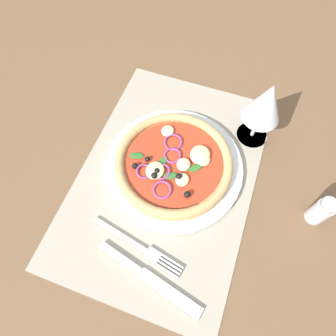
{
  "coord_description": "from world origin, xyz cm",
  "views": [
    {
      "loc": [
        23.25,
        8.55,
        52.09
      ],
      "look_at": [
        -0.62,
        0.0,
        2.59
      ],
      "focal_mm": 31.4,
      "sensor_mm": 36.0,
      "label": 1
    }
  ],
  "objects_px": {
    "pizza": "(174,163)",
    "wine_glass": "(266,104)",
    "knife": "(150,279)",
    "plate": "(174,167)",
    "fork": "(141,248)",
    "pepper_shaker": "(321,211)"
  },
  "relations": [
    {
      "from": "knife",
      "to": "pepper_shaker",
      "type": "height_order",
      "value": "pepper_shaker"
    },
    {
      "from": "plate",
      "to": "knife",
      "type": "height_order",
      "value": "plate"
    },
    {
      "from": "plate",
      "to": "knife",
      "type": "relative_size",
      "value": 1.36
    },
    {
      "from": "pizza",
      "to": "knife",
      "type": "height_order",
      "value": "pizza"
    },
    {
      "from": "pizza",
      "to": "knife",
      "type": "bearing_deg",
      "value": 8.4
    },
    {
      "from": "plate",
      "to": "wine_glass",
      "type": "bearing_deg",
      "value": 135.4
    },
    {
      "from": "pizza",
      "to": "plate",
      "type": "bearing_deg",
      "value": -146.57
    },
    {
      "from": "pepper_shaker",
      "to": "plate",
      "type": "bearing_deg",
      "value": -91.43
    },
    {
      "from": "plate",
      "to": "wine_glass",
      "type": "xyz_separation_m",
      "value": [
        -0.13,
        0.13,
        0.09
      ]
    },
    {
      "from": "wine_glass",
      "to": "pepper_shaker",
      "type": "relative_size",
      "value": 2.22
    },
    {
      "from": "fork",
      "to": "knife",
      "type": "distance_m",
      "value": 0.05
    },
    {
      "from": "fork",
      "to": "knife",
      "type": "xyz_separation_m",
      "value": [
        0.04,
        0.03,
        0.0
      ]
    },
    {
      "from": "pizza",
      "to": "wine_glass",
      "type": "bearing_deg",
      "value": 135.5
    },
    {
      "from": "fork",
      "to": "wine_glass",
      "type": "height_order",
      "value": "wine_glass"
    },
    {
      "from": "knife",
      "to": "plate",
      "type": "bearing_deg",
      "value": 111.85
    },
    {
      "from": "fork",
      "to": "pizza",
      "type": "bearing_deg",
      "value": 100.97
    },
    {
      "from": "fork",
      "to": "knife",
      "type": "bearing_deg",
      "value": -40.81
    },
    {
      "from": "pizza",
      "to": "fork",
      "type": "relative_size",
      "value": 1.26
    },
    {
      "from": "pizza",
      "to": "fork",
      "type": "distance_m",
      "value": 0.17
    },
    {
      "from": "pepper_shaker",
      "to": "knife",
      "type": "bearing_deg",
      "value": -50.29
    },
    {
      "from": "plate",
      "to": "pizza",
      "type": "bearing_deg",
      "value": 33.43
    },
    {
      "from": "fork",
      "to": "pepper_shaker",
      "type": "bearing_deg",
      "value": 41.66
    }
  ]
}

